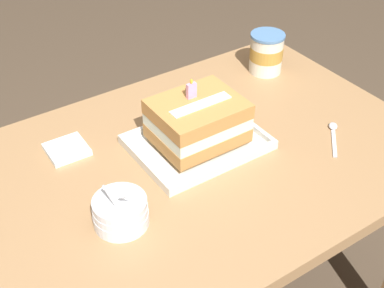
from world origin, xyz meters
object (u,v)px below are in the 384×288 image
object	(u,v)px
ice_cream_tub	(266,53)
serving_spoon_near_tray	(333,131)
foil_tray	(197,143)
birthday_cake	(198,121)
bowl_stack	(121,212)
napkin_pile	(67,149)

from	to	relation	value
ice_cream_tub	serving_spoon_near_tray	distance (m)	0.36
foil_tray	birthday_cake	xyz separation A→B (m)	(-0.00, 0.00, 0.07)
birthday_cake	bowl_stack	size ratio (longest dim) A/B	1.80
birthday_cake	bowl_stack	bearing A→B (deg)	-155.38
foil_tray	serving_spoon_near_tray	distance (m)	0.36
birthday_cake	serving_spoon_near_tray	distance (m)	0.37
serving_spoon_near_tray	foil_tray	bearing A→B (deg)	155.02
foil_tray	serving_spoon_near_tray	xyz separation A→B (m)	(0.33, -0.15, -0.00)
napkin_pile	serving_spoon_near_tray	bearing A→B (deg)	-27.20
bowl_stack	serving_spoon_near_tray	xyz separation A→B (m)	(0.62, -0.02, -0.03)
ice_cream_tub	napkin_pile	bearing A→B (deg)	-177.10
foil_tray	napkin_pile	bearing A→B (deg)	150.35
bowl_stack	foil_tray	bearing A→B (deg)	24.61
bowl_stack	ice_cream_tub	bearing A→B (deg)	25.89
foil_tray	ice_cream_tub	bearing A→B (deg)	26.82
foil_tray	napkin_pile	world-z (taller)	foil_tray
birthday_cake	napkin_pile	distance (m)	0.34
ice_cream_tub	bowl_stack	bearing A→B (deg)	-154.11
ice_cream_tub	napkin_pile	size ratio (longest dim) A/B	1.24
ice_cream_tub	napkin_pile	world-z (taller)	ice_cream_tub
birthday_cake	serving_spoon_near_tray	world-z (taller)	birthday_cake
foil_tray	bowl_stack	distance (m)	0.32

